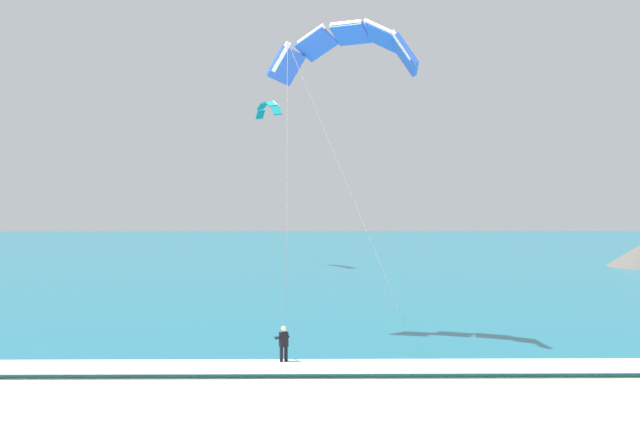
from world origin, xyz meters
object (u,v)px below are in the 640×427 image
(surfboard, at_px, (284,367))
(kitesurfer, at_px, (284,344))
(kite_distant, at_px, (268,107))
(kite_primary, at_px, (347,47))

(surfboard, bearing_deg, kitesurfer, 113.82)
(kite_distant, bearing_deg, surfboard, -85.94)
(kite_primary, height_order, kite_distant, kite_distant)
(surfboard, height_order, kitesurfer, kitesurfer)
(kite_distant, bearing_deg, kite_primary, -81.17)
(kite_primary, distance_m, kite_distant, 37.66)
(surfboard, height_order, kite_primary, kite_primary)
(kitesurfer, distance_m, kite_distant, 44.81)
(kitesurfer, xyz_separation_m, kite_distant, (-3.00, 42.33, 14.37))
(surfboard, xyz_separation_m, kitesurfer, (-0.01, 0.02, 0.91))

